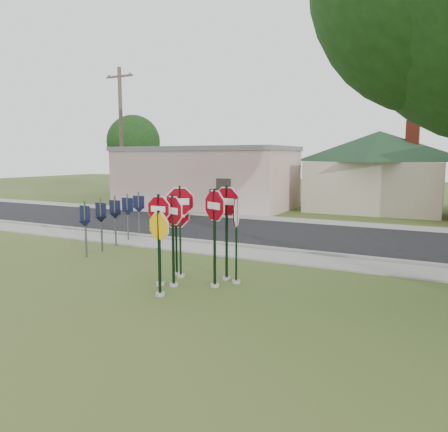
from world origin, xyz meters
The scene contains 19 objects.
ground centered at (0.00, 0.00, 0.00)m, with size 120.00×120.00×0.00m, color #365620.
sidewalk_near centered at (0.00, 5.50, 0.03)m, with size 60.00×1.60×0.06m, color gray.
road centered at (0.00, 10.00, 0.02)m, with size 60.00×7.00×0.04m, color black.
sidewalk_far centered at (0.00, 14.30, 0.03)m, with size 60.00×1.60×0.06m, color gray.
curb centered at (0.00, 6.50, 0.07)m, with size 60.00×0.20×0.14m, color gray.
stop_sign_center centered at (-0.33, 0.98, 1.64)m, with size 1.04×0.37×2.63m.
stop_sign_yellow centered at (-0.18, 0.14, 1.36)m, with size 0.96×0.27×2.28m.
stop_sign_left centered at (-0.72, 0.89, 1.60)m, with size 0.98×0.24×2.61m.
stop_sign_right centered at (0.70, 1.44, 1.78)m, with size 1.05×0.49×2.80m.
stop_sign_back_right centered at (0.68, 2.20, 1.81)m, with size 1.15×0.24×2.84m.
stop_sign_back_left centered at (-0.66, 1.85, 1.78)m, with size 0.91×0.74×2.80m.
stop_sign_far_right centered at (1.06, 2.03, 1.57)m, with size 0.30×1.04×2.53m.
stop_sign_far_left centered at (-0.89, 1.99, 1.48)m, with size 1.03×0.51×2.40m.
route_sign_row centered at (-5.40, 4.50, 1.22)m, with size 1.43×4.63×2.00m.
building_stucco centered at (-9.00, 18.00, 2.15)m, with size 12.20×6.20×4.20m.
building_house centered at (2.00, 22.00, 3.65)m, with size 11.60×11.60×6.20m.
utility_pole_near centered at (-14.00, 15.20, 4.97)m, with size 2.20×0.26×9.50m.
bg_tree_left centered at (-20.00, 24.00, 4.88)m, with size 4.90×4.90×7.35m.
pedestrian centered at (-6.52, 14.35, 0.83)m, with size 0.56×0.37×1.54m, color black.
Camera 1 is at (6.16, -8.68, 3.51)m, focal length 35.00 mm.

